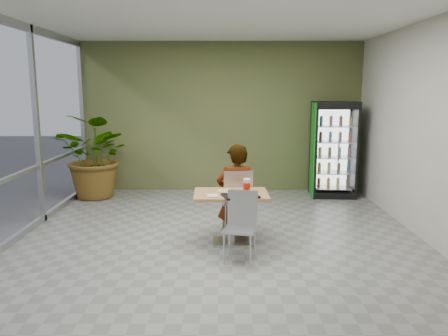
{
  "coord_description": "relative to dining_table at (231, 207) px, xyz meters",
  "views": [
    {
      "loc": [
        0.07,
        -5.95,
        2.19
      ],
      "look_at": [
        0.06,
        0.67,
        1.0
      ],
      "focal_mm": 35.0,
      "sensor_mm": 36.0,
      "label": 1
    }
  ],
  "objects": [
    {
      "name": "cafeteria_tray",
      "position": [
        0.12,
        -0.23,
        0.23
      ],
      "size": [
        0.54,
        0.45,
        0.03
      ],
      "primitive_type": "cube",
      "rotation": [
        0.0,
        0.0,
        0.27
      ],
      "color": "black",
      "rests_on": "dining_table"
    },
    {
      "name": "ground",
      "position": [
        -0.16,
        -0.07,
        -0.54
      ],
      "size": [
        7.0,
        7.0,
        0.0
      ],
      "primitive_type": "plane",
      "color": "gray",
      "rests_on": "ground"
    },
    {
      "name": "napkin_stack",
      "position": [
        -0.26,
        -0.22,
        0.22
      ],
      "size": [
        0.15,
        0.15,
        0.02
      ],
      "primitive_type": "cube",
      "rotation": [
        0.0,
        0.0,
        0.02
      ],
      "color": "silver",
      "rests_on": "dining_table"
    },
    {
      "name": "soda_cup",
      "position": [
        0.23,
        0.08,
        0.3
      ],
      "size": [
        0.1,
        0.1,
        0.19
      ],
      "color": "silver",
      "rests_on": "dining_table"
    },
    {
      "name": "room_envelope",
      "position": [
        -0.16,
        -0.07,
        1.06
      ],
      "size": [
        6.0,
        7.0,
        3.2
      ],
      "primitive_type": null,
      "color": "beige",
      "rests_on": "ground"
    },
    {
      "name": "chair_far",
      "position": [
        0.1,
        0.49,
        0.04
      ],
      "size": [
        0.49,
        0.49,
        0.99
      ],
      "rotation": [
        0.0,
        0.0,
        3.26
      ],
      "color": "#A7A9AC",
      "rests_on": "ground"
    },
    {
      "name": "dining_table",
      "position": [
        0.0,
        0.0,
        0.0
      ],
      "size": [
        1.06,
        0.76,
        0.75
      ],
      "rotation": [
        0.0,
        0.0,
        0.03
      ],
      "color": "#9D7943",
      "rests_on": "ground"
    },
    {
      "name": "pizza_plate",
      "position": [
        -0.07,
        0.09,
        0.23
      ],
      "size": [
        0.31,
        0.24,
        0.03
      ],
      "color": "silver",
      "rests_on": "dining_table"
    },
    {
      "name": "beverage_fridge",
      "position": [
        2.16,
        2.89,
        0.44
      ],
      "size": [
        0.94,
        0.74,
        1.95
      ],
      "rotation": [
        0.0,
        0.0,
        -0.07
      ],
      "color": "black",
      "rests_on": "ground"
    },
    {
      "name": "chair_near",
      "position": [
        0.13,
        -0.56,
        -0.01
      ],
      "size": [
        0.48,
        0.48,
        0.9
      ],
      "rotation": [
        0.0,
        0.0,
        -0.22
      ],
      "color": "#A7A9AC",
      "rests_on": "ground"
    },
    {
      "name": "storefront_frame",
      "position": [
        -3.16,
        -0.07,
        1.06
      ],
      "size": [
        0.1,
        7.0,
        3.2
      ],
      "primitive_type": null,
      "color": "#A7A9AC",
      "rests_on": "ground"
    },
    {
      "name": "potted_plant",
      "position": [
        -2.68,
        2.74,
        0.32
      ],
      "size": [
        1.95,
        1.84,
        1.72
      ],
      "primitive_type": "imported",
      "rotation": [
        0.0,
        0.0,
        -0.41
      ],
      "color": "#2D6A2A",
      "rests_on": "ground"
    },
    {
      "name": "seated_woman",
      "position": [
        0.09,
        0.54,
        0.0
      ],
      "size": [
        0.67,
        0.47,
        1.68
      ],
      "primitive_type": "imported",
      "rotation": [
        0.0,
        0.0,
        3.26
      ],
      "color": "black",
      "rests_on": "ground"
    }
  ]
}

